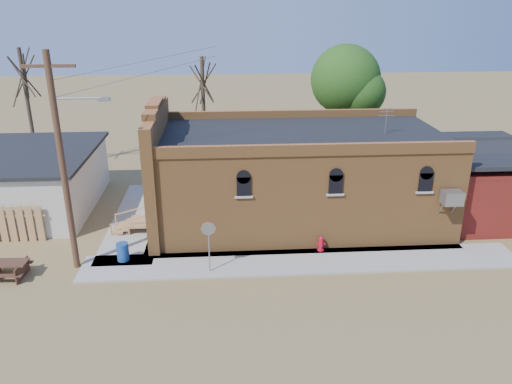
{
  "coord_description": "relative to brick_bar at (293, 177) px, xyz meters",
  "views": [
    {
      "loc": [
        -1.83,
        -18.04,
        10.68
      ],
      "look_at": [
        -0.37,
        3.33,
        2.4
      ],
      "focal_mm": 35.0,
      "sensor_mm": 36.0,
      "label": 1
    }
  ],
  "objects": [
    {
      "name": "picnic_table",
      "position": [
        -12.43,
        -4.99,
        -1.88
      ],
      "size": [
        1.73,
        1.35,
        0.7
      ],
      "rotation": [
        0.0,
        0.0,
        -0.04
      ],
      "color": "#4A2B1D",
      "rests_on": "ground"
    },
    {
      "name": "stop_sign",
      "position": [
        -4.16,
        -5.19,
        -0.51
      ],
      "size": [
        0.62,
        0.08,
        2.27
      ],
      "rotation": [
        0.0,
        0.0,
        -0.37
      ],
      "color": "gray",
      "rests_on": "sidewalk_south"
    },
    {
      "name": "utility_pole",
      "position": [
        -9.79,
        -4.29,
        2.43
      ],
      "size": [
        3.12,
        0.26,
        9.0
      ],
      "color": "#462F1C",
      "rests_on": "ground"
    },
    {
      "name": "tree_bare_near",
      "position": [
        -4.64,
        7.51,
        3.62
      ],
      "size": [
        2.8,
        2.8,
        7.65
      ],
      "color": "#4E412C",
      "rests_on": "ground"
    },
    {
      "name": "sidewalk_south",
      "position": [
        -0.14,
        -4.59,
        -2.3
      ],
      "size": [
        19.0,
        2.2,
        0.08
      ],
      "primitive_type": "cube",
      "color": "#9E9991",
      "rests_on": "ground"
    },
    {
      "name": "red_shed",
      "position": [
        9.86,
        0.01,
        -0.07
      ],
      "size": [
        5.4,
        6.4,
        4.3
      ],
      "color": "#5C200F",
      "rests_on": "ground"
    },
    {
      "name": "trash_barrel",
      "position": [
        -7.93,
        -3.99,
        -1.86
      ],
      "size": [
        0.53,
        0.53,
        0.8
      ],
      "primitive_type": "cylinder",
      "rotation": [
        0.0,
        0.0,
        0.02
      ],
      "color": "navy",
      "rests_on": "sidewalk_west"
    },
    {
      "name": "fire_hydrant",
      "position": [
        0.81,
        -3.7,
        -1.92
      ],
      "size": [
        0.4,
        0.39,
        0.7
      ],
      "rotation": [
        0.0,
        0.0,
        0.29
      ],
      "color": "red",
      "rests_on": "sidewalk_south"
    },
    {
      "name": "ground",
      "position": [
        -1.64,
        -5.49,
        -2.34
      ],
      "size": [
        120.0,
        120.0,
        0.0
      ],
      "primitive_type": "plane",
      "color": "olive",
      "rests_on": "ground"
    },
    {
      "name": "sidewalk_west",
      "position": [
        -7.94,
        0.51,
        -2.3
      ],
      "size": [
        2.6,
        10.0,
        0.08
      ],
      "primitive_type": "cube",
      "color": "#9E9991",
      "rests_on": "ground"
    },
    {
      "name": "brick_bar",
      "position": [
        0.0,
        0.0,
        0.0
      ],
      "size": [
        16.4,
        7.97,
        6.3
      ],
      "color": "#AD6D34",
      "rests_on": "ground"
    },
    {
      "name": "tree_bare_far",
      "position": [
        -15.64,
        8.51,
        4.02
      ],
      "size": [
        2.8,
        2.8,
        8.16
      ],
      "color": "#4E412C",
      "rests_on": "ground"
    },
    {
      "name": "tree_leafy",
      "position": [
        4.36,
        8.01,
        3.59
      ],
      "size": [
        4.4,
        4.4,
        8.15
      ],
      "color": "#4E412C",
      "rests_on": "ground"
    }
  ]
}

